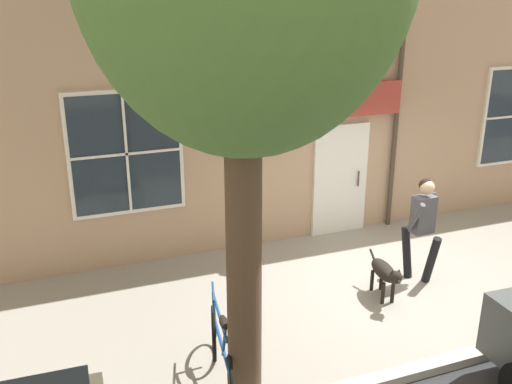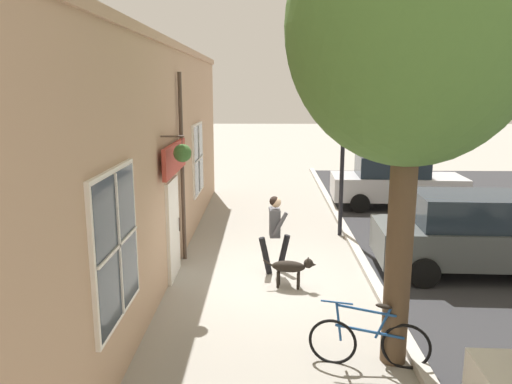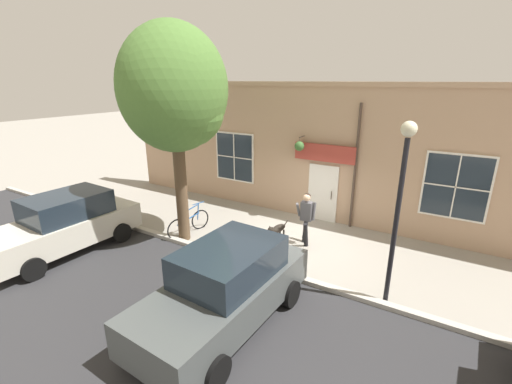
{
  "view_description": "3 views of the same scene",
  "coord_description": "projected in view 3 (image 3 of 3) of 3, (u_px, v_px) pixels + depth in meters",
  "views": [
    {
      "loc": [
        6.67,
        -4.88,
        4.42
      ],
      "look_at": [
        -1.26,
        -1.84,
        1.37
      ],
      "focal_mm": 40.0,
      "sensor_mm": 36.0,
      "label": 1
    },
    {
      "loc": [
        -0.23,
        -9.85,
        3.97
      ],
      "look_at": [
        -0.45,
        1.55,
        1.56
      ],
      "focal_mm": 35.0,
      "sensor_mm": 36.0,
      "label": 2
    },
    {
      "loc": [
        9.22,
        4.2,
        4.98
      ],
      "look_at": [
        -0.59,
        -1.71,
        1.21
      ],
      "focal_mm": 24.0,
      "sensor_mm": 36.0,
      "label": 3
    }
  ],
  "objects": [
    {
      "name": "ground_plane",
      "position": [
        292.0,
        241.0,
        11.12
      ],
      "size": [
        90.0,
        90.0,
        0.0
      ],
      "primitive_type": "plane",
      "color": "gray"
    },
    {
      "name": "curb_and_road",
      "position": [
        156.0,
        360.0,
        6.36
      ],
      "size": [
        10.1,
        28.0,
        0.12
      ],
      "color": "#B2ADA3",
      "rests_on": "ground_plane"
    },
    {
      "name": "storefront_facade",
      "position": [
        322.0,
        154.0,
        12.25
      ],
      "size": [
        0.95,
        18.0,
        4.93
      ],
      "color": "tan",
      "rests_on": "ground_plane"
    },
    {
      "name": "pedestrian_walking",
      "position": [
        306.0,
        214.0,
        10.6
      ],
      "size": [
        0.69,
        0.55,
        1.7
      ],
      "color": "black",
      "rests_on": "ground_plane"
    },
    {
      "name": "dog_on_leash",
      "position": [
        277.0,
        229.0,
        10.93
      ],
      "size": [
        1.08,
        0.36,
        0.65
      ],
      "color": "black",
      "rests_on": "ground_plane"
    },
    {
      "name": "street_tree_by_curb",
      "position": [
        177.0,
        94.0,
        9.85
      ],
      "size": [
        3.33,
        2.99,
        6.57
      ],
      "color": "brown",
      "rests_on": "ground_plane"
    },
    {
      "name": "leaning_bicycle",
      "position": [
        189.0,
        223.0,
        11.56
      ],
      "size": [
        1.72,
        0.35,
        1.0
      ],
      "color": "black",
      "rests_on": "ground_plane"
    },
    {
      "name": "parked_car_nearest_curb",
      "position": [
        64.0,
        224.0,
        10.25
      ],
      "size": [
        4.37,
        2.07,
        1.75
      ],
      "color": "beige",
      "rests_on": "ground_plane"
    },
    {
      "name": "parked_car_mid_block",
      "position": [
        226.0,
        287.0,
        7.12
      ],
      "size": [
        4.37,
        2.07,
        1.75
      ],
      "color": "#474C4C",
      "rests_on": "ground_plane"
    },
    {
      "name": "street_lamp",
      "position": [
        401.0,
        189.0,
        7.17
      ],
      "size": [
        0.32,
        0.32,
        4.22
      ],
      "color": "black",
      "rests_on": "ground_plane"
    }
  ]
}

